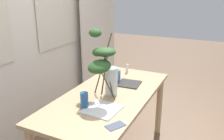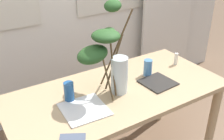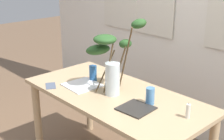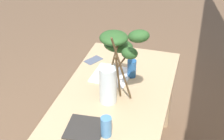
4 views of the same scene
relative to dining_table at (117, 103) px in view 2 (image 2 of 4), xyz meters
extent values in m
cube|color=tan|center=(0.00, 0.00, 0.10)|extent=(1.57, 0.75, 0.03)
cylinder|color=tan|center=(0.73, -0.31, -0.28)|extent=(0.07, 0.07, 0.72)
cylinder|color=tan|center=(0.73, 0.31, -0.28)|extent=(0.07, 0.07, 0.72)
cylinder|color=silver|center=(0.00, -0.02, 0.25)|extent=(0.12, 0.12, 0.26)
cylinder|color=silver|center=(0.00, -0.02, 0.16)|extent=(0.10, 0.10, 0.08)
cylinder|color=brown|center=(0.00, 0.04, 0.32)|extent=(0.15, 0.02, 0.39)
ellipsoid|color=#285123|center=(0.00, 0.11, 0.51)|extent=(0.12, 0.11, 0.10)
cylinder|color=brown|center=(-0.10, -0.02, 0.28)|extent=(0.03, 0.20, 0.32)
ellipsoid|color=#285123|center=(-0.19, -0.01, 0.44)|extent=(0.23, 0.22, 0.13)
cylinder|color=brown|center=(0.04, 0.08, 0.40)|extent=(0.22, 0.09, 0.55)
ellipsoid|color=#285123|center=(0.08, 0.18, 0.67)|extent=(0.17, 0.17, 0.11)
cylinder|color=brown|center=(-0.05, -0.02, 0.34)|extent=(0.02, 0.11, 0.42)
ellipsoid|color=#285123|center=(-0.10, -0.01, 0.55)|extent=(0.20, 0.20, 0.07)
cylinder|color=#235693|center=(-0.34, 0.06, 0.18)|extent=(0.07, 0.07, 0.14)
cylinder|color=#4C84BC|center=(0.32, 0.06, 0.18)|extent=(0.07, 0.07, 0.13)
cube|color=white|center=(-0.31, -0.09, 0.12)|extent=(0.29, 0.29, 0.01)
cube|color=#2D2B28|center=(0.31, -0.08, 0.12)|extent=(0.24, 0.24, 0.01)
cube|color=#4C566B|center=(-0.48, -0.29, 0.12)|extent=(0.17, 0.14, 0.00)
cylinder|color=silver|center=(0.64, 0.08, 0.17)|extent=(0.03, 0.03, 0.10)
cylinder|color=black|center=(0.64, 0.08, 0.22)|extent=(0.00, 0.00, 0.01)
camera|label=1|loc=(-1.84, -0.92, 1.05)|focal=38.06mm
camera|label=2|loc=(-0.92, -1.38, 1.15)|focal=43.98mm
camera|label=3|loc=(1.68, -1.60, 1.14)|focal=50.43mm
camera|label=4|loc=(1.73, 0.50, 1.51)|focal=53.75mm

